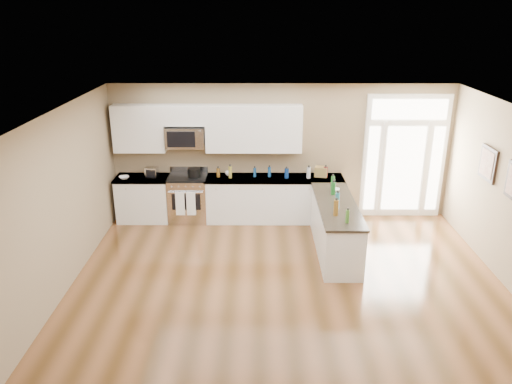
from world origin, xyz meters
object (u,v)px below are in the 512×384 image
at_px(toaster_oven, 152,172).
at_px(stockpot, 194,172).
at_px(peninsula_cabinet, 335,229).
at_px(kitchen_range, 188,198).

bearing_deg(toaster_oven, stockpot, 5.06).
bearing_deg(toaster_oven, peninsula_cabinet, -15.91).
relative_size(stockpot, toaster_oven, 1.06).
xyz_separation_m(peninsula_cabinet, kitchen_range, (-2.86, 1.45, 0.04)).
distance_m(kitchen_range, toaster_oven, 0.92).
bearing_deg(stockpot, toaster_oven, 178.82).
height_order(peninsula_cabinet, toaster_oven, toaster_oven).
distance_m(stockpot, toaster_oven, 0.87).
xyz_separation_m(peninsula_cabinet, stockpot, (-2.72, 1.44, 0.61)).
distance_m(kitchen_range, stockpot, 0.59).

